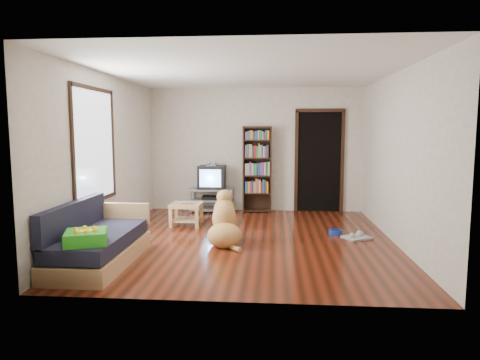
# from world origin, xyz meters

# --- Properties ---
(ground) EXTENTS (5.00, 5.00, 0.00)m
(ground) POSITION_xyz_m (0.00, 0.00, 0.00)
(ground) COLOR #5F1F10
(ground) RESTS_ON ground
(ceiling) EXTENTS (5.00, 5.00, 0.00)m
(ceiling) POSITION_xyz_m (0.00, 0.00, 2.60)
(ceiling) COLOR white
(ceiling) RESTS_ON ground
(wall_back) EXTENTS (4.50, 0.00, 4.50)m
(wall_back) POSITION_xyz_m (0.00, 2.50, 1.30)
(wall_back) COLOR beige
(wall_back) RESTS_ON ground
(wall_front) EXTENTS (4.50, 0.00, 4.50)m
(wall_front) POSITION_xyz_m (0.00, -2.50, 1.30)
(wall_front) COLOR beige
(wall_front) RESTS_ON ground
(wall_left) EXTENTS (0.00, 5.00, 5.00)m
(wall_left) POSITION_xyz_m (-2.25, 0.00, 1.30)
(wall_left) COLOR beige
(wall_left) RESTS_ON ground
(wall_right) EXTENTS (0.00, 5.00, 5.00)m
(wall_right) POSITION_xyz_m (2.25, 0.00, 1.30)
(wall_right) COLOR beige
(wall_right) RESTS_ON ground
(green_cushion) EXTENTS (0.58, 0.58, 0.15)m
(green_cushion) POSITION_xyz_m (-1.75, -1.96, 0.50)
(green_cushion) COLOR green
(green_cushion) RESTS_ON sofa
(laptop) EXTENTS (0.29, 0.19, 0.02)m
(laptop) POSITION_xyz_m (-1.18, 0.91, 0.41)
(laptop) COLOR silver
(laptop) RESTS_ON coffee_table
(dog_bowl) EXTENTS (0.22, 0.22, 0.08)m
(dog_bowl) POSITION_xyz_m (1.43, 0.44, 0.04)
(dog_bowl) COLOR navy
(dog_bowl) RESTS_ON ground
(grey_rag) EXTENTS (0.50, 0.47, 0.03)m
(grey_rag) POSITION_xyz_m (1.73, 0.19, 0.01)
(grey_rag) COLOR #ACACAC
(grey_rag) RESTS_ON ground
(window) EXTENTS (0.03, 1.46, 1.70)m
(window) POSITION_xyz_m (-2.23, -0.50, 1.50)
(window) COLOR white
(window) RESTS_ON wall_left
(doorway) EXTENTS (1.03, 0.05, 2.19)m
(doorway) POSITION_xyz_m (1.35, 2.48, 1.12)
(doorway) COLOR black
(doorway) RESTS_ON wall_back
(tv_stand) EXTENTS (0.90, 0.45, 0.50)m
(tv_stand) POSITION_xyz_m (-0.90, 2.25, 0.27)
(tv_stand) COLOR #99999E
(tv_stand) RESTS_ON ground
(crt_tv) EXTENTS (0.55, 0.52, 0.58)m
(crt_tv) POSITION_xyz_m (-0.90, 2.27, 0.74)
(crt_tv) COLOR black
(crt_tv) RESTS_ON tv_stand
(bookshelf) EXTENTS (0.60, 0.30, 1.80)m
(bookshelf) POSITION_xyz_m (0.05, 2.34, 1.00)
(bookshelf) COLOR black
(bookshelf) RESTS_ON ground
(sofa) EXTENTS (0.80, 1.80, 0.80)m
(sofa) POSITION_xyz_m (-1.87, -1.38, 0.26)
(sofa) COLOR tan
(sofa) RESTS_ON ground
(coffee_table) EXTENTS (0.55, 0.55, 0.40)m
(coffee_table) POSITION_xyz_m (-1.18, 0.94, 0.28)
(coffee_table) COLOR tan
(coffee_table) RESTS_ON ground
(dog) EXTENTS (0.58, 0.97, 0.83)m
(dog) POSITION_xyz_m (-0.34, -0.27, 0.30)
(dog) COLOR tan
(dog) RESTS_ON ground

